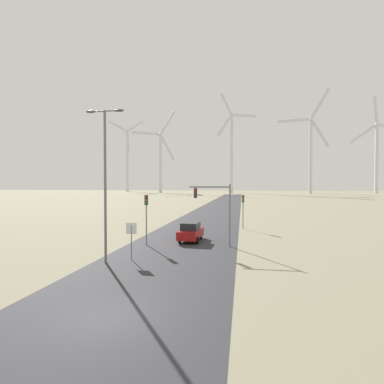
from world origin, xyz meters
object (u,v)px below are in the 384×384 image
Objects in this scene: stop_sign_near at (131,234)px; car_approaching at (191,232)px; wind_turbine_far_left at (127,155)px; wind_turbine_far_right at (377,151)px; wind_turbine_left at (160,156)px; wind_turbine_right at (311,148)px; streetlamp at (105,169)px; traffic_light_post_near_left at (146,209)px; traffic_light_mast_overhead at (215,202)px; traffic_light_post_near_right at (243,204)px; wind_turbine_center at (232,147)px.

stop_sign_near is 8.55m from car_approaching.
stop_sign_near is at bearing -68.16° from wind_turbine_far_left.
car_approaching is at bearing -116.22° from wind_turbine_far_right.
stop_sign_near reaches higher than car_approaching.
wind_turbine_far_left is at bearing 171.65° from wind_turbine_far_right.
wind_turbine_left is 101.73m from wind_turbine_right.
stop_sign_near is at bearing 35.88° from streetlamp.
traffic_light_post_near_left is 190.46m from wind_turbine_left.
wind_turbine_left is at bearing 107.05° from traffic_light_mast_overhead.
streetlamp is 0.17× the size of wind_turbine_far_left.
stop_sign_near is (1.49, 1.08, -4.71)m from streetlamp.
streetlamp is 0.16× the size of wind_turbine_far_right.
wind_turbine_right is (48.33, 174.82, 28.83)m from car_approaching.
traffic_light_mast_overhead is 0.08× the size of wind_turbine_far_right.
traffic_light_post_near_left is at bearing -145.13° from car_approaching.
traffic_light_mast_overhead reaches higher than traffic_light_post_near_right.
wind_turbine_center is (1.05, 183.94, 28.91)m from traffic_light_post_near_left.
wind_turbine_left is (40.37, -38.20, -4.80)m from wind_turbine_far_left.
wind_turbine_left reaches higher than streetlamp.
stop_sign_near is 191.74m from wind_turbine_center.
traffic_light_post_near_left is at bearing -116.79° from wind_turbine_far_right.
streetlamp is 5.05m from stop_sign_near.
traffic_light_post_near_left is at bearing -106.34° from wind_turbine_right.
traffic_light_post_near_left is 217.82m from wind_turbine_far_right.
traffic_light_post_near_left is 6.29m from traffic_light_mast_overhead.
car_approaching is at bearing -73.52° from wind_turbine_left.
wind_turbine_far_left is 0.90× the size of wind_turbine_center.
traffic_light_post_near_right is at bearing -71.17° from wind_turbine_left.
stop_sign_near is 0.04× the size of wind_turbine_center.
wind_turbine_center is (-7.65, 172.38, 29.14)m from traffic_light_post_near_right.
traffic_light_mast_overhead is 184.49m from wind_turbine_right.
streetlamp is 11.57m from car_approaching.
traffic_light_post_near_right is 182.05m from wind_turbine_left.
wind_turbine_far_right reaches higher than car_approaching.
traffic_light_mast_overhead is 191.62m from wind_turbine_left.
traffic_light_mast_overhead is at bearing -104.51° from wind_turbine_right.
streetlamp is at bearing -90.57° from wind_turbine_center.
wind_turbine_far_right is at bearing 19.10° from wind_turbine_right.
traffic_light_mast_overhead is at bearing -88.38° from wind_turbine_center.
wind_turbine_center reaches higher than traffic_light_post_near_right.
streetlamp is at bearing -75.54° from wind_turbine_left.
car_approaching is at bearing 63.50° from streetlamp.
wind_turbine_far_left is 98.12m from wind_turbine_center.
traffic_light_mast_overhead reaches higher than car_approaching.
car_approaching is at bearing -105.45° from wind_turbine_right.
wind_turbine_far_right is (147.09, 10.69, 2.10)m from wind_turbine_left.
wind_turbine_far_left reaches higher than traffic_light_post_near_right.
stop_sign_near is at bearing -83.13° from traffic_light_post_near_left.
traffic_light_post_near_left is at bearing -74.80° from wind_turbine_left.
wind_turbine_far_left reaches higher than traffic_light_mast_overhead.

